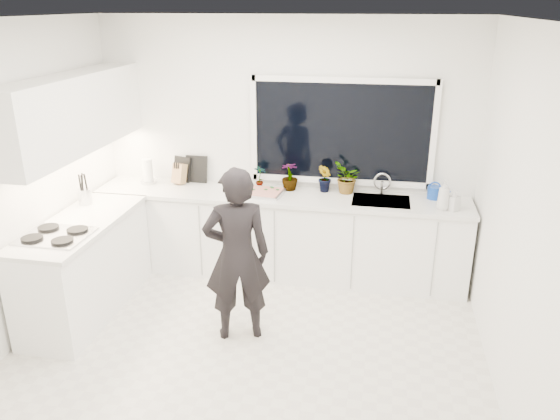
# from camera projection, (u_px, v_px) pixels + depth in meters

# --- Properties ---
(floor) EXTENTS (4.00, 3.50, 0.02)m
(floor) POSITION_uv_depth(u_px,v_px,m) (249.00, 349.00, 4.73)
(floor) COLOR beige
(floor) RESTS_ON ground
(wall_back) EXTENTS (4.00, 0.02, 2.70)m
(wall_back) POSITION_uv_depth(u_px,v_px,m) (285.00, 147.00, 5.86)
(wall_back) COLOR white
(wall_back) RESTS_ON ground
(wall_left) EXTENTS (0.02, 3.50, 2.70)m
(wall_left) POSITION_uv_depth(u_px,v_px,m) (13.00, 187.00, 4.59)
(wall_left) COLOR white
(wall_left) RESTS_ON ground
(wall_right) EXTENTS (0.02, 3.50, 2.70)m
(wall_right) POSITION_uv_depth(u_px,v_px,m) (518.00, 220.00, 3.89)
(wall_right) COLOR white
(wall_right) RESTS_ON ground
(ceiling) EXTENTS (4.00, 3.50, 0.02)m
(ceiling) POSITION_uv_depth(u_px,v_px,m) (240.00, 17.00, 3.76)
(ceiling) COLOR white
(ceiling) RESTS_ON wall_back
(window) EXTENTS (1.80, 0.02, 1.00)m
(window) POSITION_uv_depth(u_px,v_px,m) (341.00, 132.00, 5.65)
(window) COLOR black
(window) RESTS_ON wall_back
(base_cabinets_back) EXTENTS (3.92, 0.58, 0.88)m
(base_cabinets_back) POSITION_uv_depth(u_px,v_px,m) (280.00, 236.00, 5.90)
(base_cabinets_back) COLOR white
(base_cabinets_back) RESTS_ON floor
(base_cabinets_left) EXTENTS (0.58, 1.60, 0.88)m
(base_cabinets_left) POSITION_uv_depth(u_px,v_px,m) (86.00, 268.00, 5.18)
(base_cabinets_left) COLOR white
(base_cabinets_left) RESTS_ON floor
(countertop_back) EXTENTS (3.94, 0.62, 0.04)m
(countertop_back) POSITION_uv_depth(u_px,v_px,m) (280.00, 196.00, 5.72)
(countertop_back) COLOR silver
(countertop_back) RESTS_ON base_cabinets_back
(countertop_left) EXTENTS (0.62, 1.60, 0.04)m
(countertop_left) POSITION_uv_depth(u_px,v_px,m) (79.00, 224.00, 5.01)
(countertop_left) COLOR silver
(countertop_left) RESTS_ON base_cabinets_left
(upper_cabinets) EXTENTS (0.34, 2.10, 0.70)m
(upper_cabinets) POSITION_uv_depth(u_px,v_px,m) (74.00, 113.00, 5.02)
(upper_cabinets) COLOR white
(upper_cabinets) RESTS_ON wall_left
(sink) EXTENTS (0.58, 0.42, 0.14)m
(sink) POSITION_uv_depth(u_px,v_px,m) (381.00, 205.00, 5.56)
(sink) COLOR silver
(sink) RESTS_ON countertop_back
(faucet) EXTENTS (0.03, 0.03, 0.22)m
(faucet) POSITION_uv_depth(u_px,v_px,m) (382.00, 184.00, 5.69)
(faucet) COLOR silver
(faucet) RESTS_ON countertop_back
(stovetop) EXTENTS (0.56, 0.48, 0.03)m
(stovetop) POSITION_uv_depth(u_px,v_px,m) (55.00, 235.00, 4.68)
(stovetop) COLOR black
(stovetop) RESTS_ON countertop_left
(person) EXTENTS (0.66, 0.54, 1.57)m
(person) POSITION_uv_depth(u_px,v_px,m) (237.00, 255.00, 4.65)
(person) COLOR black
(person) RESTS_ON floor
(pizza_tray) EXTENTS (0.52, 0.41, 0.03)m
(pizza_tray) POSITION_uv_depth(u_px,v_px,m) (260.00, 193.00, 5.73)
(pizza_tray) COLOR silver
(pizza_tray) RESTS_ON countertop_back
(pizza) EXTENTS (0.47, 0.36, 0.01)m
(pizza) POSITION_uv_depth(u_px,v_px,m) (260.00, 191.00, 5.72)
(pizza) COLOR #B33617
(pizza) RESTS_ON pizza_tray
(watering_can) EXTENTS (0.18, 0.18, 0.13)m
(watering_can) POSITION_uv_depth(u_px,v_px,m) (434.00, 193.00, 5.58)
(watering_can) COLOR #123FAC
(watering_can) RESTS_ON countertop_back
(paper_towel_roll) EXTENTS (0.14, 0.14, 0.26)m
(paper_towel_roll) POSITION_uv_depth(u_px,v_px,m) (148.00, 172.00, 6.03)
(paper_towel_roll) COLOR white
(paper_towel_roll) RESTS_ON countertop_back
(knife_block) EXTENTS (0.16, 0.14, 0.22)m
(knife_block) POSITION_uv_depth(u_px,v_px,m) (179.00, 174.00, 6.02)
(knife_block) COLOR brown
(knife_block) RESTS_ON countertop_back
(utensil_crock) EXTENTS (0.17, 0.17, 0.16)m
(utensil_crock) POSITION_uv_depth(u_px,v_px,m) (85.00, 196.00, 5.42)
(utensil_crock) COLOR silver
(utensil_crock) RESTS_ON countertop_left
(picture_frame_large) EXTENTS (0.21, 0.10, 0.28)m
(picture_frame_large) POSITION_uv_depth(u_px,v_px,m) (182.00, 169.00, 6.10)
(picture_frame_large) COLOR black
(picture_frame_large) RESTS_ON countertop_back
(picture_frame_small) EXTENTS (0.25, 0.03, 0.30)m
(picture_frame_small) POSITION_uv_depth(u_px,v_px,m) (196.00, 169.00, 6.07)
(picture_frame_small) COLOR black
(picture_frame_small) RESTS_ON countertop_back
(herb_plants) EXTENTS (1.15, 0.31, 0.34)m
(herb_plants) POSITION_uv_depth(u_px,v_px,m) (326.00, 178.00, 5.73)
(herb_plants) COLOR #26662D
(herb_plants) RESTS_ON countertop_back
(soap_bottles) EXTENTS (0.25, 0.16, 0.30)m
(soap_bottles) POSITION_uv_depth(u_px,v_px,m) (447.00, 196.00, 5.25)
(soap_bottles) COLOR #D8BF66
(soap_bottles) RESTS_ON countertop_back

